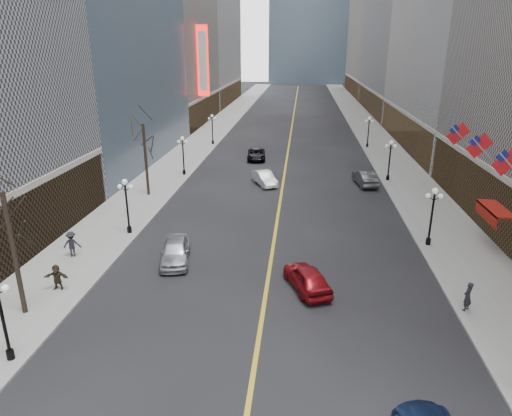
% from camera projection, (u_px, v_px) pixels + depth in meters
% --- Properties ---
extents(sidewalk_east, '(6.00, 230.00, 0.15)m').
position_uv_depth(sidewalk_east, '(378.00, 142.00, 72.24)').
color(sidewalk_east, gray).
rests_on(sidewalk_east, ground).
extents(sidewalk_west, '(6.00, 230.00, 0.15)m').
position_uv_depth(sidewalk_west, '(204.00, 139.00, 74.87)').
color(sidewalk_west, gray).
rests_on(sidewalk_west, ground).
extents(lane_line, '(0.25, 200.00, 0.02)m').
position_uv_depth(lane_line, '(291.00, 130.00, 82.95)').
color(lane_line, gold).
rests_on(lane_line, ground).
extents(streetlamp_east_1, '(1.26, 0.44, 4.52)m').
position_uv_depth(streetlamp_east_1, '(432.00, 211.00, 34.00)').
color(streetlamp_east_1, black).
rests_on(streetlamp_east_1, sidewalk_east).
extents(streetlamp_east_2, '(1.26, 0.44, 4.52)m').
position_uv_depth(streetlamp_east_2, '(390.00, 156.00, 50.87)').
color(streetlamp_east_2, black).
rests_on(streetlamp_east_2, sidewalk_east).
extents(streetlamp_east_3, '(1.26, 0.44, 4.52)m').
position_uv_depth(streetlamp_east_3, '(369.00, 129.00, 67.75)').
color(streetlamp_east_3, black).
rests_on(streetlamp_east_3, sidewalk_east).
extents(streetlamp_west_0, '(1.26, 0.44, 4.52)m').
position_uv_depth(streetlamp_west_0, '(1.00, 310.00, 21.21)').
color(streetlamp_west_0, black).
rests_on(streetlamp_west_0, sidewalk_west).
extents(streetlamp_west_1, '(1.26, 0.44, 4.52)m').
position_uv_depth(streetlamp_west_1, '(127.00, 201.00, 36.21)').
color(streetlamp_west_1, black).
rests_on(streetlamp_west_1, sidewalk_west).
extents(streetlamp_west_2, '(1.26, 0.44, 4.52)m').
position_uv_depth(streetlamp_west_2, '(183.00, 151.00, 53.09)').
color(streetlamp_west_2, black).
rests_on(streetlamp_west_2, sidewalk_west).
extents(streetlamp_west_3, '(1.26, 0.44, 4.52)m').
position_uv_depth(streetlamp_west_3, '(212.00, 126.00, 69.96)').
color(streetlamp_west_3, black).
rests_on(streetlamp_west_3, sidewalk_west).
extents(flag_3, '(2.87, 0.12, 2.87)m').
position_uv_depth(flag_3, '(510.00, 164.00, 29.39)').
color(flag_3, '#B2B2B7').
rests_on(flag_3, ground).
extents(flag_4, '(2.87, 0.12, 2.87)m').
position_uv_depth(flag_4, '(481.00, 148.00, 34.07)').
color(flag_4, '#B2B2B7').
rests_on(flag_4, ground).
extents(flag_5, '(2.87, 0.12, 2.87)m').
position_uv_depth(flag_5, '(460.00, 136.00, 38.76)').
color(flag_5, '#B2B2B7').
rests_on(flag_5, ground).
extents(awning_c, '(1.40, 4.00, 0.93)m').
position_uv_depth(awning_c, '(493.00, 210.00, 33.53)').
color(awning_c, maroon).
rests_on(awning_c, ground).
extents(theatre_marquee, '(2.00, 0.55, 12.00)m').
position_uv_depth(theatre_marquee, '(203.00, 61.00, 80.43)').
color(theatre_marquee, red).
rests_on(theatre_marquee, ground).
extents(tree_west_near, '(3.60, 3.60, 7.92)m').
position_uv_depth(tree_west_near, '(6.00, 212.00, 24.00)').
color(tree_west_near, '#2D231C').
rests_on(tree_west_near, sidewalk_west).
extents(tree_west_far, '(3.60, 3.60, 7.92)m').
position_uv_depth(tree_west_far, '(144.00, 135.00, 44.63)').
color(tree_west_far, '#2D231C').
rests_on(tree_west_far, sidewalk_west).
extents(car_nb_near, '(2.88, 5.17, 1.66)m').
position_uv_depth(car_nb_near, '(175.00, 251.00, 32.19)').
color(car_nb_near, '#B2B4BA').
rests_on(car_nb_near, ground).
extents(car_nb_mid, '(3.30, 4.77, 1.49)m').
position_uv_depth(car_nb_mid, '(265.00, 178.00, 50.21)').
color(car_nb_mid, silver).
rests_on(car_nb_mid, ground).
extents(car_nb_far, '(2.83, 5.30, 1.42)m').
position_uv_depth(car_nb_far, '(256.00, 155.00, 61.36)').
color(car_nb_far, black).
rests_on(car_nb_far, ground).
extents(car_sb_mid, '(3.46, 5.00, 1.58)m').
position_uv_depth(car_sb_mid, '(307.00, 278.00, 28.52)').
color(car_sb_mid, maroon).
rests_on(car_sb_mid, ground).
extents(car_sb_far, '(2.49, 5.12, 1.62)m').
position_uv_depth(car_sb_far, '(365.00, 178.00, 50.08)').
color(car_sb_far, '#424749').
rests_on(car_sb_far, ground).
extents(ped_ne_corner, '(0.80, 0.79, 1.77)m').
position_uv_depth(ped_ne_corner, '(468.00, 296.00, 25.93)').
color(ped_ne_corner, black).
rests_on(ped_ne_corner, sidewalk_east).
extents(ped_west_walk, '(1.31, 0.77, 1.90)m').
position_uv_depth(ped_west_walk, '(72.00, 244.00, 32.64)').
color(ped_west_walk, black).
rests_on(ped_west_walk, sidewalk_west).
extents(ped_west_far, '(1.56, 0.52, 1.66)m').
position_uv_depth(ped_west_far, '(57.00, 277.00, 28.23)').
color(ped_west_far, '#2D2719').
rests_on(ped_west_far, sidewalk_west).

